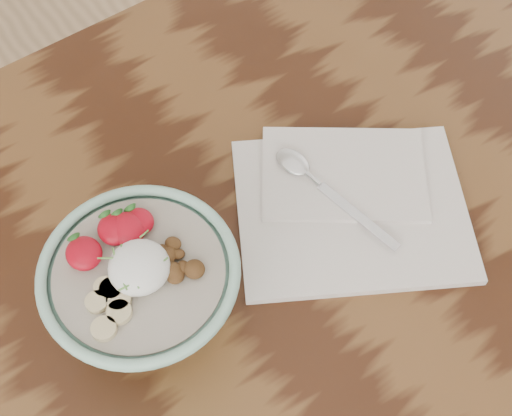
{
  "coord_description": "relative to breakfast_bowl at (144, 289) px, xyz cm",
  "views": [
    {
      "loc": [
        -19.44,
        -28.22,
        146.35
      ],
      "look_at": [
        1.74,
        1.61,
        86.52
      ],
      "focal_mm": 50.0,
      "sensor_mm": 36.0,
      "label": 1
    }
  ],
  "objects": [
    {
      "name": "table",
      "position": [
        11.13,
        -2.82,
        -15.98
      ],
      "size": [
        160.0,
        90.0,
        75.0
      ],
      "color": "#391C0E",
      "rests_on": "ground"
    },
    {
      "name": "breakfast_bowl",
      "position": [
        0.0,
        0.0,
        0.0
      ],
      "size": [
        19.5,
        19.5,
        13.27
      ],
      "rotation": [
        0.0,
        0.0,
        -0.32
      ],
      "color": "#95C9B4",
      "rests_on": "table"
    },
    {
      "name": "spoon",
      "position": [
        23.9,
        3.66,
        -4.65
      ],
      "size": [
        5.02,
        18.61,
        0.97
      ],
      "rotation": [
        0.0,
        0.0,
        0.16
      ],
      "color": "silver",
      "rests_on": "napkin"
    },
    {
      "name": "napkin",
      "position": [
        26.18,
        -1.47,
        -6.0
      ],
      "size": [
        33.66,
        31.82,
        1.63
      ],
      "rotation": [
        0.0,
        0.0,
        -0.53
      ],
      "color": "silver",
      "rests_on": "table"
    }
  ]
}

